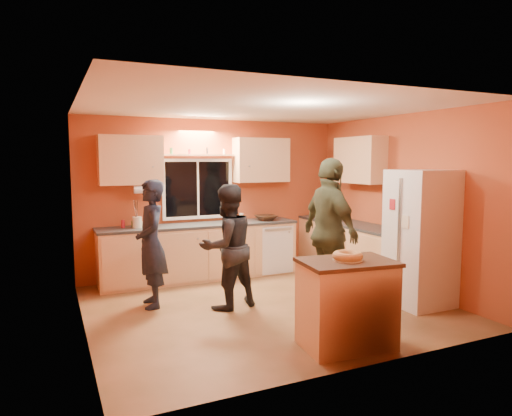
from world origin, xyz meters
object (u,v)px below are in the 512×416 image
island (347,303)px  person_center (227,247)px  refrigerator (421,238)px  person_left (151,244)px  person_right (330,233)px

island → person_center: (-0.67, 1.68, 0.35)m
refrigerator → person_left: bearing=156.4°
person_left → person_center: size_ratio=1.03×
person_left → island: bearing=38.0°
refrigerator → island: bearing=-156.6°
refrigerator → person_right: bearing=157.4°
island → person_right: bearing=70.5°
refrigerator → person_center: size_ratio=1.11×
island → person_left: 2.68m
person_left → person_right: size_ratio=0.86×
refrigerator → person_right: (-1.12, 0.46, 0.08)m
island → person_left: person_left is taller
person_left → person_right: 2.35m
person_center → island: bearing=98.1°
refrigerator → person_right: 1.21m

